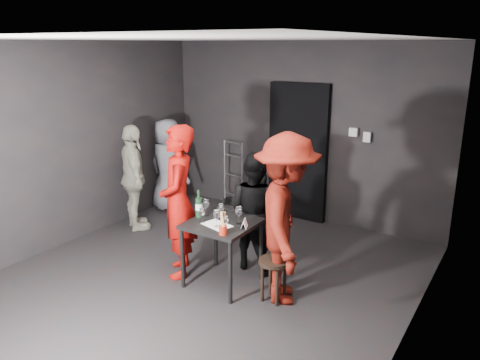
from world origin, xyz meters
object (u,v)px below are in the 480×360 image
Objects in this scene: server_red at (178,188)px; woman_black at (255,213)px; tasting_table at (222,230)px; bystander_cream at (134,176)px; man_maroon at (287,202)px; stool at (274,269)px; breadstick_cup at (223,224)px; hand_truck at (232,197)px; wine_bottle at (199,207)px; bystander_grey at (168,165)px.

woman_black is (0.67, 0.61, -0.37)m from server_red.
tasting_table is 2.15m from bystander_cream.
man_maroon is at bearing 6.94° from tasting_table.
breadstick_cup is (-0.46, -0.27, 0.50)m from stool.
man_maroon is 1.36× the size of bystander_cream.
wine_bottle is at bearing -53.08° from hand_truck.
stool is 3.27m from bystander_grey.
stool is 0.21× the size of man_maroon.
wine_bottle is (-1.05, -0.10, -0.22)m from man_maroon.
stool is 2.83m from bystander_cream.
breadstick_cup reaches higher than stool.
wine_bottle is (-0.98, 0.01, 0.51)m from stool.
tasting_table is 0.53× the size of woman_black.
tasting_table is at bearing 68.82° from man_maroon.
tasting_table is 0.41m from breadstick_cup.
man_maroon is 3.28m from bystander_grey.
tasting_table is 2.31× the size of wine_bottle.
man_maroon reaches higher than woman_black.
bystander_grey is at bearing 34.47° from man_maroon.
breadstick_cup is (0.52, -0.27, -0.00)m from wine_bottle.
bystander_grey reaches higher than hand_truck.
stool is 1.10m from wine_bottle.
woman_black is 0.86m from breadstick_cup.
stool is 1.76× the size of breadstick_cup.
man_maroon is at bearing -157.33° from bystander_cream.
hand_truck is 2.94m from stool.
hand_truck is 3.04m from man_maroon.
tasting_table reaches higher than stool.
server_red is at bearing -178.00° from stool.
woman_black is at bearing 135.32° from stool.
hand_truck is at bearing 131.90° from stool.
man_maroon reaches higher than breadstick_cup.
bystander_cream reaches higher than bystander_grey.
server_red is (-0.57, -0.06, 0.42)m from tasting_table.
man_maroon is at bearing 59.07° from server_red.
man_maroon is at bearing 34.82° from breadstick_cup.
bystander_cream is at bearing 157.81° from wine_bottle.
stool is 0.31× the size of bystander_grey.
server_red is (0.72, -2.23, 0.86)m from hand_truck.
server_red reaches higher than stool.
tasting_table is 0.73m from stool.
tasting_table is 1.60× the size of stool.
wine_bottle is 1.22× the size of breadstick_cup.
hand_truck is 2.48m from wine_bottle.
wine_bottle is (-0.40, -0.56, 0.17)m from woman_black.
woman_black is 0.64× the size of man_maroon.
bystander_cream is at bearing -154.63° from server_red.
woman_black is at bearing 54.34° from wine_bottle.
tasting_table is 0.35× the size of server_red.
bystander_grey is (-0.12, 0.90, -0.05)m from bystander_cream.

